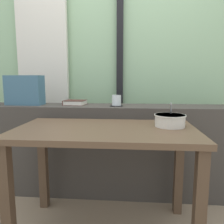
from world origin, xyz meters
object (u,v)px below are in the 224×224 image
juice_glass (117,101)px  soup_bowl (170,121)px  coaster_square (116,106)px  throw_pillow (25,90)px  closed_book (75,102)px  breakfast_table (105,146)px

juice_glass → soup_bowl: (0.38, -0.44, -0.08)m
coaster_square → throw_pillow: throw_pillow is taller
closed_book → throw_pillow: size_ratio=0.62×
juice_glass → closed_book: size_ratio=0.45×
breakfast_table → juice_glass: 0.58m
breakfast_table → soup_bowl: (0.42, 0.09, 0.16)m
coaster_square → closed_book: size_ratio=0.51×
closed_book → soup_bowl: bearing=-33.8°
breakfast_table → throw_pillow: size_ratio=3.59×
juice_glass → soup_bowl: 0.59m
breakfast_table → throw_pillow: (-0.78, 0.55, 0.32)m
closed_book → throw_pillow: 0.46m
breakfast_table → closed_book: size_ratio=5.84×
breakfast_table → juice_glass: juice_glass is taller
juice_glass → soup_bowl: juice_glass is taller
coaster_square → juice_glass: (-0.00, -0.00, 0.04)m
throw_pillow → soup_bowl: throw_pillow is taller
closed_book → throw_pillow: throw_pillow is taller
breakfast_table → coaster_square: size_ratio=11.50×
soup_bowl → closed_book: bearing=146.2°
juice_glass → coaster_square: bearing=82.9°
juice_glass → throw_pillow: (-0.82, 0.03, 0.09)m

